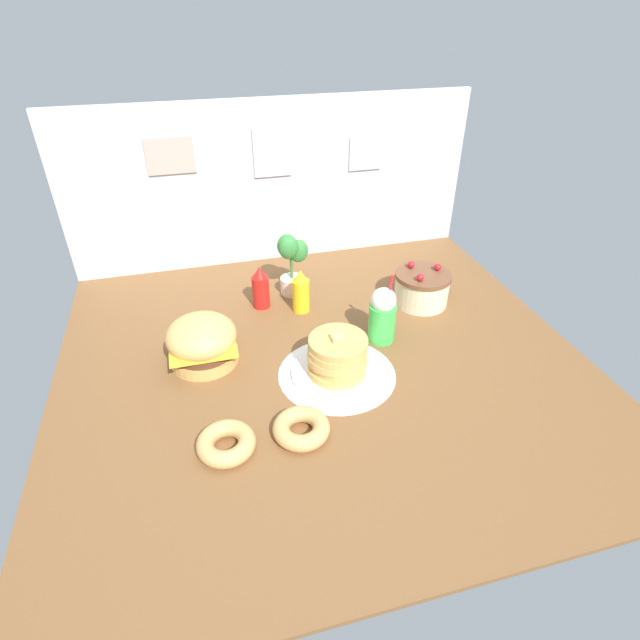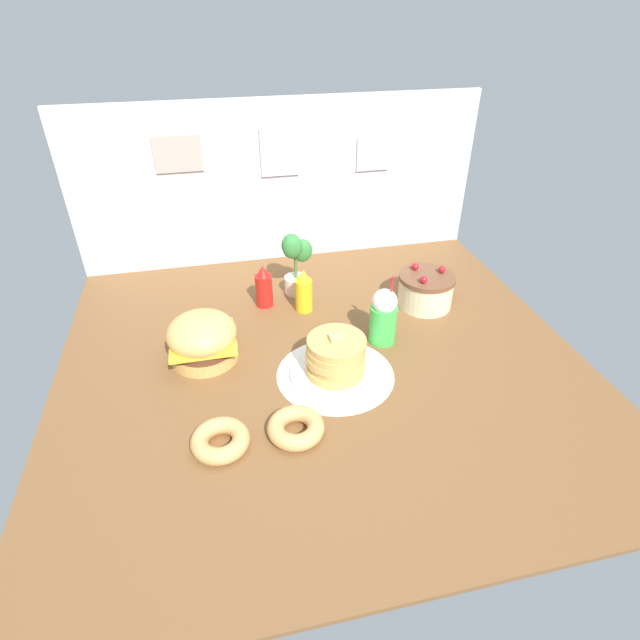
{
  "view_description": "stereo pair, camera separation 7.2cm",
  "coord_description": "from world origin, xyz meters",
  "px_view_note": "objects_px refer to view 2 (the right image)",
  "views": [
    {
      "loc": [
        -0.46,
        -1.66,
        1.38
      ],
      "look_at": [
        0.0,
        0.08,
        0.17
      ],
      "focal_mm": 28.17,
      "sensor_mm": 36.0,
      "label": 1
    },
    {
      "loc": [
        -0.39,
        -1.68,
        1.38
      ],
      "look_at": [
        0.0,
        0.08,
        0.17
      ],
      "focal_mm": 28.17,
      "sensor_mm": 36.0,
      "label": 2
    }
  ],
  "objects_px": {
    "pancake_stack": "(336,359)",
    "donut_chocolate": "(296,427)",
    "donut_pink_glaze": "(220,440)",
    "mustard_bottle": "(303,292)",
    "layer_cake": "(426,290)",
    "cream_soda_cup": "(383,316)",
    "burger": "(202,339)",
    "potted_plant": "(296,261)",
    "ketchup_bottle": "(264,287)"
  },
  "relations": [
    {
      "from": "donut_chocolate",
      "to": "potted_plant",
      "type": "relative_size",
      "value": 0.61
    },
    {
      "from": "burger",
      "to": "donut_pink_glaze",
      "type": "distance_m",
      "value": 0.54
    },
    {
      "from": "burger",
      "to": "donut_chocolate",
      "type": "bearing_deg",
      "value": -60.02
    },
    {
      "from": "burger",
      "to": "donut_chocolate",
      "type": "relative_size",
      "value": 1.43
    },
    {
      "from": "layer_cake",
      "to": "burger",
      "type": "bearing_deg",
      "value": -169.79
    },
    {
      "from": "cream_soda_cup",
      "to": "ketchup_bottle",
      "type": "bearing_deg",
      "value": 138.7
    },
    {
      "from": "pancake_stack",
      "to": "donut_pink_glaze",
      "type": "height_order",
      "value": "pancake_stack"
    },
    {
      "from": "donut_pink_glaze",
      "to": "mustard_bottle",
      "type": "bearing_deg",
      "value": 60.66
    },
    {
      "from": "mustard_bottle",
      "to": "potted_plant",
      "type": "relative_size",
      "value": 0.66
    },
    {
      "from": "ketchup_bottle",
      "to": "donut_pink_glaze",
      "type": "xyz_separation_m",
      "value": [
        -0.28,
        -0.92,
        -0.07
      ]
    },
    {
      "from": "layer_cake",
      "to": "pancake_stack",
      "type": "bearing_deg",
      "value": -142.75
    },
    {
      "from": "burger",
      "to": "donut_chocolate",
      "type": "height_order",
      "value": "burger"
    },
    {
      "from": "pancake_stack",
      "to": "mustard_bottle",
      "type": "distance_m",
      "value": 0.53
    },
    {
      "from": "pancake_stack",
      "to": "donut_chocolate",
      "type": "relative_size",
      "value": 1.83
    },
    {
      "from": "cream_soda_cup",
      "to": "donut_chocolate",
      "type": "xyz_separation_m",
      "value": [
        -0.49,
        -0.49,
        -0.1
      ]
    },
    {
      "from": "mustard_bottle",
      "to": "pancake_stack",
      "type": "bearing_deg",
      "value": -86.58
    },
    {
      "from": "layer_cake",
      "to": "donut_pink_glaze",
      "type": "distance_m",
      "value": 1.31
    },
    {
      "from": "ketchup_bottle",
      "to": "cream_soda_cup",
      "type": "bearing_deg",
      "value": -41.3
    },
    {
      "from": "layer_cake",
      "to": "donut_chocolate",
      "type": "relative_size",
      "value": 1.34
    },
    {
      "from": "burger",
      "to": "ketchup_bottle",
      "type": "distance_m",
      "value": 0.49
    },
    {
      "from": "cream_soda_cup",
      "to": "potted_plant",
      "type": "xyz_separation_m",
      "value": [
        -0.3,
        0.52,
        0.05
      ]
    },
    {
      "from": "pancake_stack",
      "to": "layer_cake",
      "type": "height_order",
      "value": "layer_cake"
    },
    {
      "from": "layer_cake",
      "to": "potted_plant",
      "type": "relative_size",
      "value": 0.82
    },
    {
      "from": "potted_plant",
      "to": "burger",
      "type": "bearing_deg",
      "value": -136.61
    },
    {
      "from": "layer_cake",
      "to": "cream_soda_cup",
      "type": "bearing_deg",
      "value": -141.33
    },
    {
      "from": "ketchup_bottle",
      "to": "pancake_stack",
      "type": "bearing_deg",
      "value": -70.72
    },
    {
      "from": "burger",
      "to": "pancake_stack",
      "type": "xyz_separation_m",
      "value": [
        0.53,
        -0.24,
        -0.02
      ]
    },
    {
      "from": "layer_cake",
      "to": "potted_plant",
      "type": "distance_m",
      "value": 0.68
    },
    {
      "from": "mustard_bottle",
      "to": "potted_plant",
      "type": "xyz_separation_m",
      "value": [
        -0.0,
        0.18,
        0.08
      ]
    },
    {
      "from": "pancake_stack",
      "to": "ketchup_bottle",
      "type": "height_order",
      "value": "ketchup_bottle"
    },
    {
      "from": "ketchup_bottle",
      "to": "layer_cake",
      "type": "bearing_deg",
      "value": -12.5
    },
    {
      "from": "layer_cake",
      "to": "donut_chocolate",
      "type": "height_order",
      "value": "layer_cake"
    },
    {
      "from": "layer_cake",
      "to": "mustard_bottle",
      "type": "relative_size",
      "value": 1.25
    },
    {
      "from": "potted_plant",
      "to": "mustard_bottle",
      "type": "bearing_deg",
      "value": -89.11
    },
    {
      "from": "burger",
      "to": "ketchup_bottle",
      "type": "xyz_separation_m",
      "value": [
        0.32,
        0.38,
        0.0
      ]
    },
    {
      "from": "cream_soda_cup",
      "to": "donut_pink_glaze",
      "type": "xyz_separation_m",
      "value": [
        -0.77,
        -0.49,
        -0.1
      ]
    },
    {
      "from": "cream_soda_cup",
      "to": "layer_cake",
      "type": "bearing_deg",
      "value": 38.67
    },
    {
      "from": "donut_chocolate",
      "to": "layer_cake",
      "type": "bearing_deg",
      "value": 42.42
    },
    {
      "from": "mustard_bottle",
      "to": "potted_plant",
      "type": "height_order",
      "value": "potted_plant"
    },
    {
      "from": "ketchup_bottle",
      "to": "potted_plant",
      "type": "xyz_separation_m",
      "value": [
        0.18,
        0.09,
        0.08
      ]
    },
    {
      "from": "burger",
      "to": "mustard_bottle",
      "type": "height_order",
      "value": "mustard_bottle"
    },
    {
      "from": "ketchup_bottle",
      "to": "potted_plant",
      "type": "bearing_deg",
      "value": 27.06
    },
    {
      "from": "burger",
      "to": "layer_cake",
      "type": "bearing_deg",
      "value": 10.21
    },
    {
      "from": "layer_cake",
      "to": "ketchup_bottle",
      "type": "relative_size",
      "value": 1.25
    },
    {
      "from": "mustard_bottle",
      "to": "donut_chocolate",
      "type": "xyz_separation_m",
      "value": [
        -0.19,
        -0.83,
        -0.07
      ]
    },
    {
      "from": "layer_cake",
      "to": "donut_chocolate",
      "type": "distance_m",
      "value": 1.09
    },
    {
      "from": "cream_soda_cup",
      "to": "donut_chocolate",
      "type": "height_order",
      "value": "cream_soda_cup"
    },
    {
      "from": "donut_chocolate",
      "to": "mustard_bottle",
      "type": "bearing_deg",
      "value": 76.88
    },
    {
      "from": "layer_cake",
      "to": "mustard_bottle",
      "type": "xyz_separation_m",
      "value": [
        -0.61,
        0.09,
        0.02
      ]
    },
    {
      "from": "burger",
      "to": "potted_plant",
      "type": "relative_size",
      "value": 0.87
    }
  ]
}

